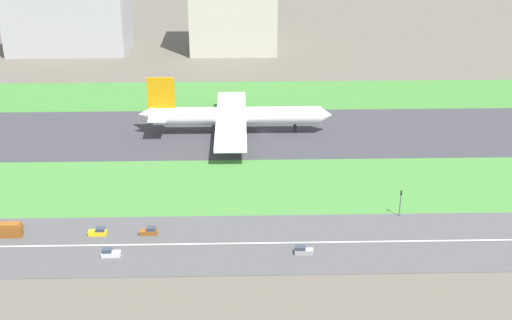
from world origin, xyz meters
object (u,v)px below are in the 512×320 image
Objects in this scene: hangar_building at (233,0)px; car_3 at (303,250)px; car_1 at (149,231)px; terminal_building at (69,18)px; car_2 at (98,232)px; fuel_tank_west at (254,15)px; traffic_light at (400,201)px; car_4 at (110,253)px; airliner at (232,116)px.

car_3 is at bearing -84.92° from hangar_building.
car_1 is at bearing -15.08° from car_3.
terminal_building is (-96.31, 192.00, 15.00)m from car_3.
car_2 is (-12.46, 0.00, 0.00)m from car_1.
car_1 is 229.24m from fuel_tank_west.
car_4 is at bearing -165.91° from traffic_light.
traffic_light is 180.48m from hangar_building.
car_3 is 0.61× the size of traffic_light.
car_1 is 0.61× the size of traffic_light.
traffic_light is 0.43× the size of fuel_tank_west.
fuel_tank_west reaches higher than car_4.
car_2 is (-32.49, -68.00, -5.31)m from airliner.
hangar_building is at bearing 89.99° from airliner.
hangar_building is at bearing -98.29° from car_4.
car_2 is (-4.54, 10.00, 0.00)m from car_4.
hangar_building is (0.01, 114.00, 17.62)m from airliner.
car_4 is 240.30m from fuel_tank_west.
car_4 is 1.00× the size of car_1.
terminal_building is at bearing 180.00° from hangar_building.
car_4 is 74.00m from traffic_light.
car_1 and car_2 have the same top height.
terminal_building is 1.17× the size of hangar_building.
terminal_building is at bearing -63.36° from car_3.
terminal_building is at bearing 104.40° from car_2.
car_1 is 0.08× the size of terminal_building.
car_4 is at bearing -65.57° from car_2.
traffic_light is (71.70, 17.99, 3.37)m from car_4.
car_2 is at bearing 180.00° from car_1.
car_4 is at bearing -109.71° from airliner.
terminal_building is at bearing 108.02° from car_1.
car_1 is 184.53m from hangar_building.
car_3 is (49.57, -10.00, 0.00)m from car_2.
fuel_tank_west is (-5.91, 237.00, 6.81)m from car_3.
terminal_building is (-59.20, 182.00, 15.00)m from car_1.
car_1 is 0.09× the size of hangar_building.
fuel_tank_west is at bearing 79.11° from car_2.
fuel_tank_west is at bearing 82.17° from car_1.
terminal_building is (-122.98, 174.01, 11.64)m from traffic_light.
car_1 is (-20.03, -68.00, -5.31)m from airliner.
airliner is 1.36× the size of hangar_building.
car_4 is 0.08× the size of terminal_building.
airliner is 74.29m from traffic_light.
car_2 is 231.26m from fuel_tank_west.
terminal_building is at bearing -153.54° from fuel_tank_west.
fuel_tank_west is (43.66, 227.00, 6.81)m from car_2.
airliner is at bearing -109.71° from car_4.
hangar_building reaches higher than car_1.
car_4 is 1.00× the size of car_3.
hangar_building reaches higher than car_4.
car_2 is 186.30m from hangar_building.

